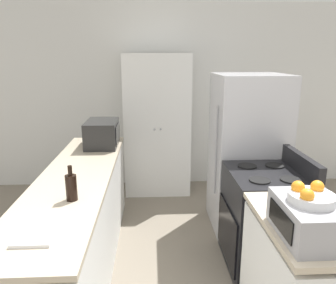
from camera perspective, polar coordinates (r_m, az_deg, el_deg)
name	(u,v)px	position (r m, az deg, el deg)	size (l,w,h in m)	color
wall_back	(162,97)	(4.77, -1.00, 7.83)	(7.00, 0.06, 2.60)	silver
counter_left	(79,225)	(3.08, -15.25, -13.75)	(0.60, 2.65, 0.90)	silver
pantry_cabinet	(157,125)	(4.51, -1.91, 3.00)	(0.88, 0.56, 1.91)	white
stove	(264,220)	(3.13, 16.36, -12.83)	(0.66, 0.74, 1.06)	black
refrigerator	(247,153)	(3.69, 13.56, -1.85)	(0.76, 0.73, 1.70)	#B7B7BC
microwave	(102,133)	(3.71, -11.38, 1.48)	(0.35, 0.51, 0.28)	black
wine_bottle	(71,187)	(2.39, -16.49, -7.50)	(0.08, 0.08, 0.25)	black
toaster_oven	(311,219)	(2.02, 23.62, -12.23)	(0.35, 0.45, 0.21)	#939399
fruit_bowl	(310,196)	(1.95, 23.56, -8.56)	(0.25, 0.25, 0.10)	silver
cutting_board	(38,233)	(2.05, -21.77, -14.51)	(0.21, 0.28, 0.02)	silver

